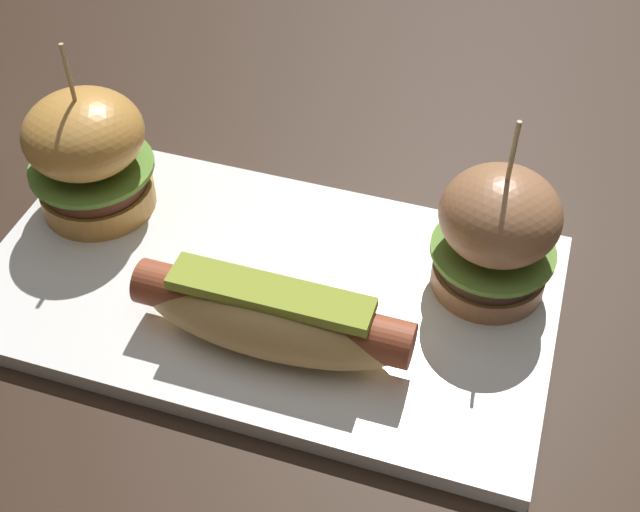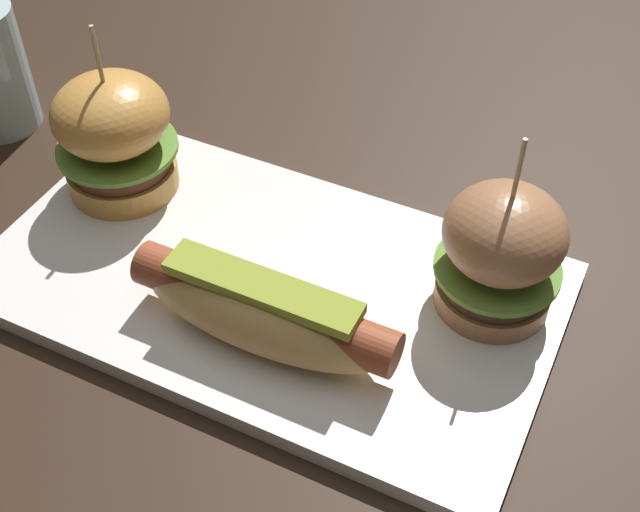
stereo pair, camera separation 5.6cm
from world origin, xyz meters
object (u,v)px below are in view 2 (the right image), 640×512
(hot_dog, at_px, (264,310))
(slider_right, at_px, (501,251))
(platter_main, at_px, (270,284))
(slider_left, at_px, (115,135))

(hot_dog, distance_m, slider_right, 0.16)
(platter_main, height_order, slider_left, slider_left)
(platter_main, distance_m, hot_dog, 0.06)
(hot_dog, relative_size, slider_left, 1.31)
(platter_main, xyz_separation_m, slider_left, (-0.15, 0.04, 0.06))
(platter_main, bearing_deg, slider_left, 165.46)
(slider_left, height_order, slider_right, slider_left)
(platter_main, xyz_separation_m, slider_right, (0.15, 0.05, 0.06))
(hot_dog, relative_size, slider_right, 1.32)
(hot_dog, bearing_deg, slider_right, 37.25)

